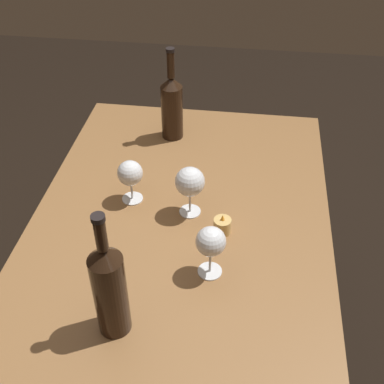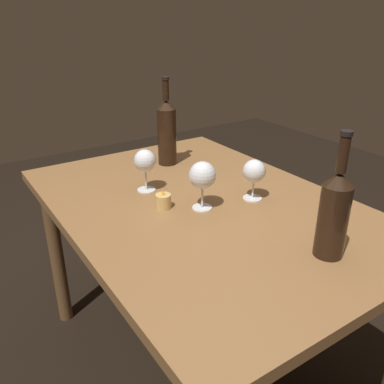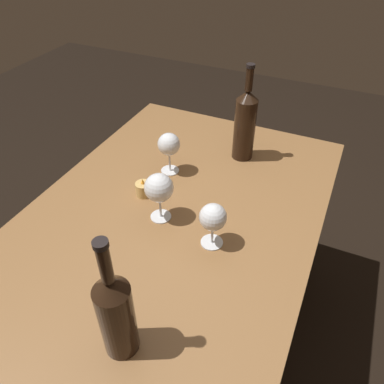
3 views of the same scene
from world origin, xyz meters
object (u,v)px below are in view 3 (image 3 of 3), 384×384
at_px(wine_glass_right, 159,189).
at_px(wine_glass_centre, 213,218).
at_px(wine_glass_left, 169,145).
at_px(wine_bottle, 116,313).
at_px(wine_bottle_second, 245,124).
at_px(votive_candle, 143,189).

distance_m(wine_glass_right, wine_glass_centre, 0.19).
bearing_deg(wine_glass_left, wine_bottle, -162.12).
bearing_deg(wine_glass_centre, wine_bottle, 170.06).
distance_m(wine_glass_centre, wine_bottle_second, 0.48).
bearing_deg(wine_bottle, wine_glass_centre, -9.94).
bearing_deg(votive_candle, wine_bottle_second, -32.28).
height_order(wine_glass_right, votive_candle, wine_glass_right).
xyz_separation_m(wine_glass_right, wine_glass_centre, (-0.04, -0.19, -0.02)).
xyz_separation_m(wine_glass_right, votive_candle, (0.07, 0.11, -0.09)).
xyz_separation_m(wine_glass_left, wine_glass_right, (-0.23, -0.09, 0.00)).
distance_m(wine_glass_left, wine_glass_right, 0.25).
bearing_deg(wine_glass_right, wine_bottle, -163.53).
relative_size(wine_glass_centre, wine_bottle_second, 0.40).
relative_size(wine_bottle, votive_candle, 5.13).
bearing_deg(wine_glass_left, wine_glass_centre, -134.30).
distance_m(wine_glass_right, wine_bottle, 0.43).
bearing_deg(wine_glass_centre, votive_candle, 69.47).
relative_size(wine_glass_right, wine_bottle, 0.48).
bearing_deg(wine_bottle_second, wine_bottle, -179.99).
height_order(wine_bottle_second, votive_candle, wine_bottle_second).
bearing_deg(wine_bottle_second, wine_glass_left, 134.14).
bearing_deg(wine_glass_left, votive_candle, 173.08).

